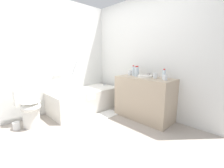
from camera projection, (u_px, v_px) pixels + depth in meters
ground_plane at (86, 136)px, 2.32m from camera, size 4.03×4.03×0.00m
wall_back_tiled at (45, 57)px, 3.09m from camera, size 3.43×0.10×2.45m
wall_right_mirror at (145, 57)px, 3.17m from camera, size 0.10×3.14×2.45m
bathtub at (85, 99)px, 3.42m from camera, size 1.56×0.76×1.11m
toilet at (30, 108)px, 2.61m from camera, size 0.40×0.47×0.67m
vanity_counter at (144, 98)px, 2.95m from camera, size 0.53×1.13×0.83m
sink_basin at (145, 76)px, 2.86m from camera, size 0.28×0.28×0.04m
sink_faucet at (149, 75)px, 2.97m from camera, size 0.13×0.15×0.07m
water_bottle_0 at (137, 71)px, 3.02m from camera, size 0.06×0.06×0.21m
water_bottle_1 at (133, 71)px, 3.10m from camera, size 0.06×0.06×0.22m
water_bottle_2 at (136, 72)px, 2.96m from camera, size 0.06×0.06×0.21m
water_bottle_3 at (164, 74)px, 2.62m from camera, size 0.06×0.06×0.19m
drinking_glass_0 at (165, 78)px, 2.53m from camera, size 0.07×0.07×0.09m
drinking_glass_1 at (130, 73)px, 3.18m from camera, size 0.08×0.08×0.10m
drinking_glass_2 at (155, 76)px, 2.75m from camera, size 0.08×0.08×0.10m
bath_mat at (105, 115)px, 3.12m from camera, size 0.63×0.33×0.01m
toilet_paper_roll at (16, 126)px, 2.53m from camera, size 0.11×0.11×0.13m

